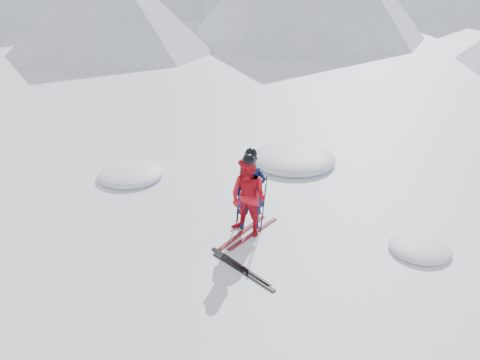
# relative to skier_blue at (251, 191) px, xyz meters

# --- Properties ---
(ground) EXTENTS (160.00, 160.00, 0.00)m
(ground) POSITION_rel_skier_blue_xyz_m (1.29, -0.39, -0.91)
(ground) COLOR white
(ground) RESTS_ON ground
(skier_blue) EXTENTS (0.75, 0.58, 1.81)m
(skier_blue) POSITION_rel_skier_blue_xyz_m (0.00, 0.00, 0.00)
(skier_blue) COLOR #0D1A4F
(skier_blue) RESTS_ON ground
(skier_red) EXTENTS (1.05, 0.94, 1.78)m
(skier_red) POSITION_rel_skier_blue_xyz_m (0.01, -0.25, -0.02)
(skier_red) COLOR red
(skier_red) RESTS_ON ground
(pole_blue_left) EXTENTS (0.12, 0.09, 1.21)m
(pole_blue_left) POSITION_rel_skier_blue_xyz_m (-0.30, 0.15, -0.30)
(pole_blue_left) COLOR black
(pole_blue_left) RESTS_ON ground
(pole_blue_right) EXTENTS (0.12, 0.07, 1.21)m
(pole_blue_right) POSITION_rel_skier_blue_xyz_m (0.25, 0.25, -0.30)
(pole_blue_right) COLOR black
(pole_blue_right) RESTS_ON ground
(pole_red_left) EXTENTS (0.12, 0.09, 1.18)m
(pole_red_left) POSITION_rel_skier_blue_xyz_m (-0.29, -0.00, -0.31)
(pole_red_left) COLOR black
(pole_red_left) RESTS_ON ground
(pole_red_right) EXTENTS (0.12, 0.08, 1.18)m
(pole_red_right) POSITION_rel_skier_blue_xyz_m (0.31, -0.10, -0.31)
(pole_red_right) COLOR black
(pole_red_right) RESTS_ON ground
(ski_worn_left) EXTENTS (0.64, 1.64, 0.03)m
(ski_worn_left) POSITION_rel_skier_blue_xyz_m (-0.11, -0.25, -0.89)
(ski_worn_left) COLOR black
(ski_worn_left) RESTS_ON ground
(ski_worn_right) EXTENTS (0.75, 1.60, 0.03)m
(ski_worn_right) POSITION_rel_skier_blue_xyz_m (0.13, -0.25, -0.89)
(ski_worn_right) COLOR black
(ski_worn_right) RESTS_ON ground
(ski_loose_a) EXTENTS (1.46, 1.02, 0.03)m
(ski_loose_a) POSITION_rel_skier_blue_xyz_m (0.18, -1.54, -0.89)
(ski_loose_a) COLOR black
(ski_loose_a) RESTS_ON ground
(ski_loose_b) EXTENTS (1.49, 0.97, 0.03)m
(ski_loose_b) POSITION_rel_skier_blue_xyz_m (0.28, -1.69, -0.89)
(ski_loose_b) COLOR black
(ski_loose_b) RESTS_ON ground
(snow_lumps) EXTENTS (8.98, 5.79, 0.54)m
(snow_lumps) POSITION_rel_skier_blue_xyz_m (-0.41, 3.04, -0.91)
(snow_lumps) COLOR white
(snow_lumps) RESTS_ON ground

